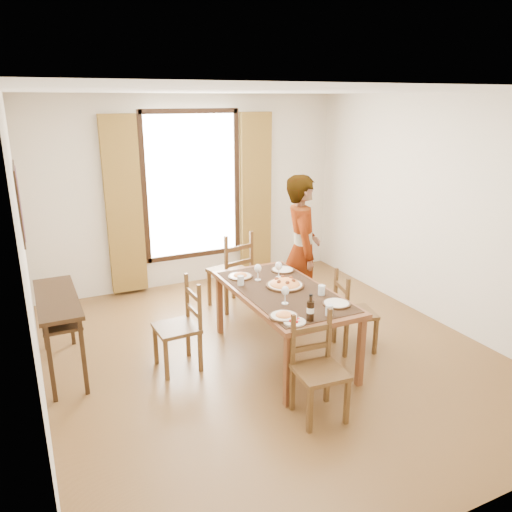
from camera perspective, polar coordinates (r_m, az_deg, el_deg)
name	(u,v)px	position (r m, az deg, el deg)	size (l,w,h in m)	color
ground	(270,353)	(5.50, 1.60, -11.05)	(5.00, 5.00, 0.00)	#492E16
room_shell	(265,212)	(5.06, 1.03, 5.10)	(4.60, 5.10, 2.74)	beige
console_table	(58,308)	(5.27, -21.71, -5.49)	(0.38, 1.20, 0.80)	black
dining_table	(283,296)	(5.16, 3.15, -4.62)	(0.91, 1.74, 0.76)	brown
chair_west	(180,328)	(5.12, -8.70, -8.14)	(0.43, 0.43, 0.93)	#513B1B
chair_north	(231,272)	(6.47, -2.82, -1.88)	(0.55, 0.55, 1.04)	#513B1B
chair_south	(318,371)	(4.38, 7.11, -12.91)	(0.43, 0.43, 0.91)	#513B1B
chair_east	(353,314)	(5.52, 11.01, -6.51)	(0.47, 0.47, 0.89)	#513B1B
man	(302,251)	(5.93, 5.26, 0.57)	(0.65, 0.78, 1.81)	gray
plate_sw	(284,315)	(4.51, 3.20, -6.69)	(0.27, 0.27, 0.05)	silver
plate_se	(337,302)	(4.83, 9.19, -5.21)	(0.27, 0.27, 0.05)	silver
plate_nw	(240,275)	(5.48, -1.80, -2.18)	(0.27, 0.27, 0.05)	silver
plate_ne	(283,269)	(5.69, 3.07, -1.44)	(0.27, 0.27, 0.05)	silver
pasta_platter	(285,282)	(5.22, 3.33, -2.99)	(0.40, 0.40, 0.10)	red
caprese_plate	(294,320)	(4.42, 4.42, -7.36)	(0.20, 0.20, 0.04)	silver
wine_glass_a	(285,295)	(4.77, 3.35, -4.45)	(0.08, 0.08, 0.18)	white
wine_glass_b	(279,270)	(5.46, 2.61, -1.56)	(0.08, 0.08, 0.18)	white
wine_glass_c	(258,272)	(5.37, 0.22, -1.85)	(0.08, 0.08, 0.18)	white
tumbler_a	(322,290)	(5.04, 7.50, -3.88)	(0.07, 0.07, 0.10)	silver
tumbler_b	(241,280)	(5.25, -1.75, -2.80)	(0.07, 0.07, 0.10)	silver
tumbler_c	(329,310)	(4.59, 8.37, -6.14)	(0.07, 0.07, 0.10)	silver
wine_bottle	(310,307)	(4.43, 6.25, -5.87)	(0.07, 0.07, 0.25)	black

